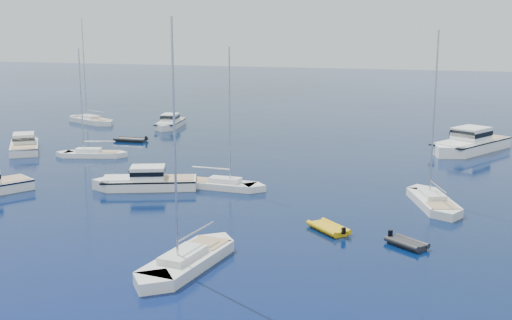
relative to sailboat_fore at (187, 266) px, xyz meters
The scene contains 13 objects.
ground 7.52m from the sailboat_fore, 126.49° to the right, with size 400.00×400.00×0.00m, color #09145B.
motor_cruiser_centre 20.29m from the sailboat_fore, 124.89° to the left, with size 3.07×10.02×2.63m, color white, non-canonical shape.
motor_cruiser_far_l 44.39m from the sailboat_fore, 139.94° to the left, with size 3.13×10.22×2.68m, color silver, non-canonical shape.
motor_cruiser_distant 47.44m from the sailboat_fore, 70.32° to the left, with size 4.22×13.78×3.62m, color white, non-canonical shape.
motor_cruiser_horizon 56.71m from the sailboat_fore, 116.90° to the left, with size 2.90×9.48×2.49m, color white, non-canonical shape.
sailboat_fore is the anchor object (origin of this frame).
sailboat_mid_r 23.22m from the sailboat_fore, 54.72° to the left, with size 2.59×9.98×14.67m, color silver, non-canonical shape.
sailboat_mid_l 37.01m from the sailboat_fore, 131.20° to the left, with size 2.22×8.53×12.54m, color white, non-canonical shape.
sailboat_centre 19.66m from the sailboat_fore, 105.37° to the left, with size 2.33×8.95×13.16m, color white, non-canonical shape.
sailboat_far_l 63.97m from the sailboat_fore, 127.59° to the left, with size 2.87×11.03×16.22m, color silver, non-canonical shape.
tender_yellow 11.75m from the sailboat_fore, 55.04° to the left, with size 1.96×3.56×0.95m, color gold, non-canonical shape.
tender_grey_near 14.74m from the sailboat_fore, 32.90° to the left, with size 1.68×2.93×0.95m, color black, non-canonical shape.
tender_grey_far 45.79m from the sailboat_fore, 123.41° to the left, with size 2.28×4.26×0.95m, color black, non-canonical shape.
Camera 1 is at (20.31, -28.11, 14.34)m, focal length 45.44 mm.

